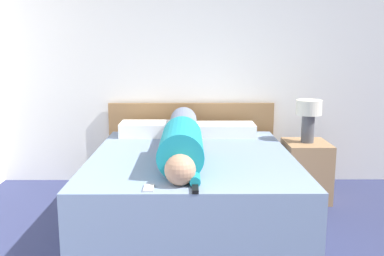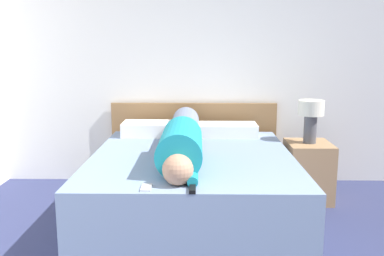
% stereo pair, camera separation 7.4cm
% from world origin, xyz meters
% --- Properties ---
extents(wall_back, '(5.68, 0.06, 2.60)m').
position_xyz_m(wall_back, '(0.00, 3.63, 1.30)').
color(wall_back, white).
rests_on(wall_back, ground_plane).
extents(bed, '(1.64, 1.93, 0.58)m').
position_xyz_m(bed, '(-0.18, 2.47, 0.29)').
color(bed, '#7589A8').
rests_on(bed, ground_plane).
extents(headboard, '(1.76, 0.04, 0.86)m').
position_xyz_m(headboard, '(-0.18, 3.56, 0.43)').
color(headboard, olive).
rests_on(headboard, ground_plane).
extents(nightstand, '(0.41, 0.47, 0.56)m').
position_xyz_m(nightstand, '(0.92, 3.01, 0.28)').
color(nightstand, '#A37A51').
rests_on(nightstand, ground_plane).
extents(table_lamp, '(0.24, 0.24, 0.40)m').
position_xyz_m(table_lamp, '(0.92, 3.01, 0.83)').
color(table_lamp, '#4C4C51').
rests_on(table_lamp, nightstand).
extents(person_lying, '(0.32, 1.81, 0.32)m').
position_xyz_m(person_lying, '(-0.26, 2.44, 0.72)').
color(person_lying, tan).
rests_on(person_lying, bed).
extents(pillow_near_headboard, '(0.63, 0.33, 0.13)m').
position_xyz_m(pillow_near_headboard, '(-0.57, 3.24, 0.64)').
color(pillow_near_headboard, white).
rests_on(pillow_near_headboard, bed).
extents(pillow_second, '(0.59, 0.33, 0.12)m').
position_xyz_m(pillow_second, '(0.15, 3.24, 0.64)').
color(pillow_second, white).
rests_on(pillow_second, bed).
extents(tv_remote, '(0.04, 0.15, 0.02)m').
position_xyz_m(tv_remote, '(-0.17, 1.58, 0.59)').
color(tv_remote, black).
rests_on(tv_remote, bed).
extents(cell_phone, '(0.06, 0.13, 0.01)m').
position_xyz_m(cell_phone, '(-0.46, 1.60, 0.58)').
color(cell_phone, '#B2B7BC').
rests_on(cell_phone, bed).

